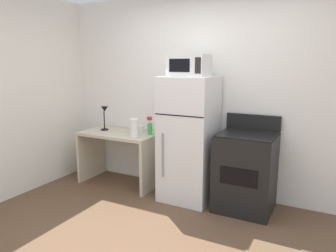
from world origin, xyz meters
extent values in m
cube|color=white|center=(0.00, 1.70, 1.30)|extent=(5.00, 0.10, 2.60)
cube|color=beige|center=(-1.22, 1.33, 0.73)|extent=(1.11, 0.59, 0.04)
cube|color=beige|center=(-1.75, 1.33, 0.35)|extent=(0.04, 0.59, 0.71)
cube|color=beige|center=(-0.69, 1.33, 0.35)|extent=(0.04, 0.59, 0.71)
cylinder|color=black|center=(-1.51, 1.36, 0.76)|extent=(0.11, 0.11, 0.02)
cylinder|color=black|center=(-1.51, 1.36, 0.90)|extent=(0.02, 0.02, 0.26)
cone|color=black|center=(-1.48, 1.34, 1.07)|extent=(0.10, 0.10, 0.08)
cylinder|color=green|center=(-0.76, 1.41, 0.83)|extent=(0.06, 0.06, 0.16)
cylinder|color=white|center=(-0.76, 1.41, 0.93)|extent=(0.02, 0.02, 0.04)
cube|color=red|center=(-0.76, 1.40, 0.98)|extent=(0.06, 0.03, 0.04)
cylinder|color=white|center=(-0.88, 1.21, 0.87)|extent=(0.11, 0.11, 0.24)
cylinder|color=white|center=(-0.95, 1.49, 0.80)|extent=(0.08, 0.08, 0.09)
cube|color=white|center=(-0.14, 1.32, 0.78)|extent=(0.63, 0.62, 1.55)
cube|color=black|center=(-0.14, 1.01, 1.12)|extent=(0.61, 0.00, 0.01)
cylinder|color=gray|center=(-0.34, 0.99, 0.62)|extent=(0.02, 0.02, 0.54)
cube|color=silver|center=(-0.14, 1.30, 1.68)|extent=(0.46, 0.34, 0.26)
cube|color=black|center=(-0.19, 1.13, 1.68)|extent=(0.26, 0.01, 0.15)
cube|color=black|center=(0.04, 1.13, 1.68)|extent=(0.07, 0.01, 0.18)
cube|color=black|center=(0.58, 1.33, 0.45)|extent=(0.65, 0.60, 0.90)
cube|color=black|center=(0.58, 1.33, 0.91)|extent=(0.62, 0.58, 0.02)
cube|color=black|center=(0.58, 1.61, 1.01)|extent=(0.65, 0.04, 0.18)
cube|color=black|center=(0.58, 1.03, 0.50)|extent=(0.42, 0.01, 0.20)
camera|label=1|loc=(1.40, -2.20, 1.70)|focal=33.66mm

